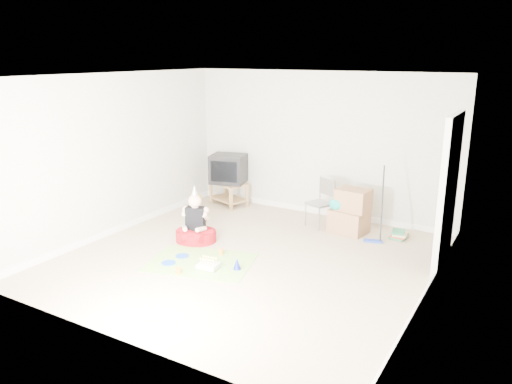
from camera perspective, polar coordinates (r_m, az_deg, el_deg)
The scene contains 16 objects.
ground at distance 7.32m, azimuth -0.91°, elevation -7.64°, with size 5.00×5.00×0.00m, color tan.
doorway_recess at distance 7.27m, azimuth 21.23°, elevation -0.33°, with size 0.02×0.90×2.05m, color black.
tv_stand at distance 9.82m, azimuth -3.15°, elevation 0.06°, with size 0.82×0.66×0.45m.
crt_tv at distance 9.71m, azimuth -3.19°, elevation 2.67°, with size 0.64×0.53×0.56m, color black.
folding_chair at distance 8.59m, azimuth 7.28°, elevation -1.30°, with size 0.50×0.49×0.84m.
cardboard_boxes at distance 8.40m, azimuth 10.69°, elevation -2.22°, with size 0.66×0.53×0.75m.
floor_mop at distance 8.07m, azimuth 13.32°, elevation -3.84°, with size 0.31×0.38×1.18m.
book_pile at distance 8.41m, azimuth 16.11°, elevation -4.70°, with size 0.26×0.32×0.13m.
seated_woman at distance 7.96m, azimuth -6.90°, elevation -4.24°, with size 0.83×0.83×0.93m.
party_mat at distance 7.24m, azimuth -6.33°, elevation -7.98°, with size 1.45×1.05×0.01m, color #FF3581.
birthday_cake at distance 7.01m, azimuth -5.46°, elevation -8.44°, with size 0.30×0.25×0.14m.
blue_plate_near at distance 7.47m, azimuth -8.43°, elevation -7.24°, with size 0.19×0.19×0.01m, color blue.
blue_plate_far at distance 7.26m, azimuth -9.97°, elevation -7.98°, with size 0.20×0.20×0.01m, color blue.
orange_cup_near at distance 7.46m, azimuth -4.02°, elevation -6.84°, with size 0.07×0.07×0.08m, color orange.
orange_cup_far at distance 6.90m, azimuth -8.87°, elevation -8.88°, with size 0.08×0.08×0.09m, color orange.
blue_party_hat at distance 6.94m, azimuth -2.19°, elevation -8.20°, with size 0.11×0.11×0.16m, color #1924B3.
Camera 1 is at (3.49, -5.76, 2.87)m, focal length 35.00 mm.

